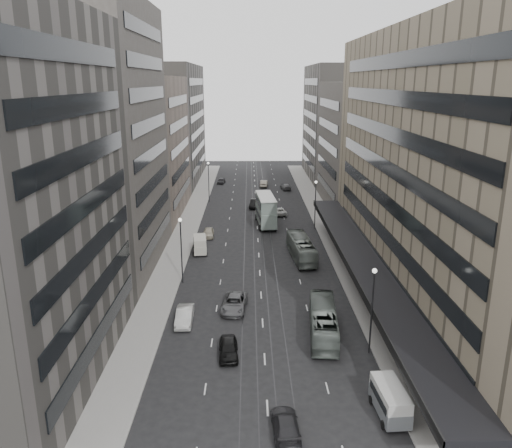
{
  "coord_description": "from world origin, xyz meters",
  "views": [
    {
      "loc": [
        -1.32,
        -45.93,
        24.22
      ],
      "look_at": [
        -0.47,
        16.97,
        6.12
      ],
      "focal_mm": 35.0,
      "sensor_mm": 36.0,
      "label": 1
    }
  ],
  "objects": [
    {
      "name": "ground",
      "position": [
        0.0,
        0.0,
        0.0
      ],
      "size": [
        220.0,
        220.0,
        0.0
      ],
      "primitive_type": "plane",
      "color": "black",
      "rests_on": "ground"
    },
    {
      "name": "sidewalk_right",
      "position": [
        12.0,
        37.5,
        0.07
      ],
      "size": [
        4.0,
        125.0,
        0.15
      ],
      "primitive_type": "cube",
      "color": "gray",
      "rests_on": "ground"
    },
    {
      "name": "sidewalk_left",
      "position": [
        -12.0,
        37.5,
        0.07
      ],
      "size": [
        4.0,
        125.0,
        0.15
      ],
      "primitive_type": "cube",
      "color": "gray",
      "rests_on": "ground"
    },
    {
      "name": "department_store",
      "position": [
        21.45,
        8.0,
        14.95
      ],
      "size": [
        19.2,
        60.0,
        30.0
      ],
      "color": "gray",
      "rests_on": "ground"
    },
    {
      "name": "building_right_mid",
      "position": [
        21.5,
        52.0,
        12.0
      ],
      "size": [
        15.0,
        28.0,
        24.0
      ],
      "primitive_type": "cube",
      "color": "#494540",
      "rests_on": "ground"
    },
    {
      "name": "building_right_far",
      "position": [
        21.5,
        82.0,
        14.0
      ],
      "size": [
        15.0,
        32.0,
        28.0
      ],
      "primitive_type": "cube",
      "color": "#66625B",
      "rests_on": "ground"
    },
    {
      "name": "building_left_b",
      "position": [
        -21.5,
        19.0,
        17.0
      ],
      "size": [
        15.0,
        26.0,
        34.0
      ],
      "primitive_type": "cube",
      "color": "#494540",
      "rests_on": "ground"
    },
    {
      "name": "building_left_c",
      "position": [
        -21.5,
        46.0,
        12.5
      ],
      "size": [
        15.0,
        28.0,
        25.0
      ],
      "primitive_type": "cube",
      "color": "gray",
      "rests_on": "ground"
    },
    {
      "name": "building_left_d",
      "position": [
        -21.5,
        79.0,
        14.0
      ],
      "size": [
        15.0,
        38.0,
        28.0
      ],
      "primitive_type": "cube",
      "color": "#66625B",
      "rests_on": "ground"
    },
    {
      "name": "lamp_right_near",
      "position": [
        9.7,
        -5.0,
        5.2
      ],
      "size": [
        0.44,
        0.44,
        8.32
      ],
      "color": "#262628",
      "rests_on": "ground"
    },
    {
      "name": "lamp_right_far",
      "position": [
        9.7,
        35.0,
        5.2
      ],
      "size": [
        0.44,
        0.44,
        8.32
      ],
      "color": "#262628",
      "rests_on": "ground"
    },
    {
      "name": "lamp_left_near",
      "position": [
        -9.7,
        12.0,
        5.2
      ],
      "size": [
        0.44,
        0.44,
        8.32
      ],
      "color": "#262628",
      "rests_on": "ground"
    },
    {
      "name": "lamp_left_far",
      "position": [
        -9.7,
        55.0,
        5.2
      ],
      "size": [
        0.44,
        0.44,
        8.32
      ],
      "color": "#262628",
      "rests_on": "ground"
    },
    {
      "name": "bus_near",
      "position": [
        5.9,
        -1.57,
        1.46
      ],
      "size": [
        3.45,
        10.66,
        2.92
      ],
      "primitive_type": "imported",
      "rotation": [
        0.0,
        0.0,
        3.04
      ],
      "color": "slate",
      "rests_on": "ground"
    },
    {
      "name": "bus_far",
      "position": [
        5.96,
        20.53,
        1.52
      ],
      "size": [
        3.47,
        11.07,
        3.04
      ],
      "primitive_type": "imported",
      "rotation": [
        0.0,
        0.0,
        3.23
      ],
      "color": "gray",
      "rests_on": "ground"
    },
    {
      "name": "double_decker",
      "position": [
        1.5,
        37.46,
        2.83
      ],
      "size": [
        3.63,
        9.77,
        5.24
      ],
      "rotation": [
        0.0,
        0.0,
        0.09
      ],
      "color": "gray",
      "rests_on": "ground"
    },
    {
      "name": "vw_microbus",
      "position": [
        9.11,
        -14.0,
        1.35
      ],
      "size": [
        2.3,
        4.6,
        2.42
      ],
      "rotation": [
        0.0,
        0.0,
        0.06
      ],
      "color": "slate",
      "rests_on": "ground"
    },
    {
      "name": "panel_van",
      "position": [
        -8.54,
        22.88,
        1.37
      ],
      "size": [
        2.34,
        4.13,
        2.49
      ],
      "rotation": [
        0.0,
        0.0,
        0.12
      ],
      "color": "beige",
      "rests_on": "ground"
    },
    {
      "name": "sedan_0",
      "position": [
        -3.3,
        -5.41,
        0.74
      ],
      "size": [
        1.98,
        4.43,
        1.48
      ],
      "primitive_type": "imported",
      "rotation": [
        0.0,
        0.0,
        0.06
      ],
      "color": "black",
      "rests_on": "ground"
    },
    {
      "name": "sedan_1",
      "position": [
        -8.1,
        1.15,
        0.78
      ],
      "size": [
        1.76,
        4.77,
        1.56
      ],
      "primitive_type": "imported",
      "rotation": [
        0.0,
        0.0,
        0.02
      ],
      "color": "beige",
      "rests_on": "ground"
    },
    {
      "name": "sedan_2",
      "position": [
        -3.03,
        4.13,
        0.77
      ],
      "size": [
        3.11,
        5.75,
        1.53
      ],
      "primitive_type": "imported",
      "rotation": [
        0.0,
        0.0,
        -0.1
      ],
      "color": "#5C5C5F",
      "rests_on": "ground"
    },
    {
      "name": "sedan_3",
      "position": [
        1.2,
        -15.85,
        0.68
      ],
      "size": [
        2.13,
        4.75,
        1.35
      ],
      "primitive_type": "imported",
      "rotation": [
        0.0,
        0.0,
        3.19
      ],
      "color": "#242427",
      "rests_on": "ground"
    },
    {
      "name": "sedan_4",
      "position": [
        -7.93,
        30.81,
        0.71
      ],
      "size": [
        1.83,
        4.22,
        1.42
      ],
      "primitive_type": "imported",
      "rotation": [
        0.0,
        0.0,
        0.04
      ],
      "color": "#B7AE98",
      "rests_on": "ground"
    },
    {
      "name": "sedan_5",
      "position": [
        -0.26,
        50.16,
        0.8
      ],
      "size": [
        2.27,
        5.04,
        1.6
      ],
      "primitive_type": "imported",
      "rotation": [
        0.0,
        0.0,
        -0.12
      ],
      "color": "black",
      "rests_on": "ground"
    },
    {
      "name": "sedan_6",
      "position": [
        4.26,
        44.52,
        0.67
      ],
      "size": [
        2.88,
        5.1,
        1.34
      ],
      "primitive_type": "imported",
      "rotation": [
        0.0,
        0.0,
        3.28
      ],
      "color": "beige",
      "rests_on": "ground"
    },
    {
      "name": "sedan_7",
      "position": [
        7.09,
        66.99,
        0.67
      ],
      "size": [
        2.39,
        4.78,
        1.33
      ],
      "primitive_type": "imported",
      "rotation": [
        0.0,
        0.0,
        3.26
      ],
      "color": "#505052",
      "rests_on": "ground"
    },
    {
      "name": "sedan_8",
      "position": [
        -8.19,
        74.2,
        0.68
      ],
      "size": [
        2.1,
        4.14,
        1.35
      ],
      "primitive_type": "imported",
      "rotation": [
        0.0,
        0.0,
        -0.13
      ],
      "color": "black",
      "rests_on": "ground"
    },
    {
      "name": "sedan_9",
      "position": [
        2.14,
        70.46,
        0.77
      ],
      "size": [
        2.04,
        4.79,
        1.54
      ],
      "primitive_type": "imported",
      "rotation": [
        0.0,
        0.0,
        3.05
      ],
      "color": "beige",
      "rests_on": "ground"
    }
  ]
}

